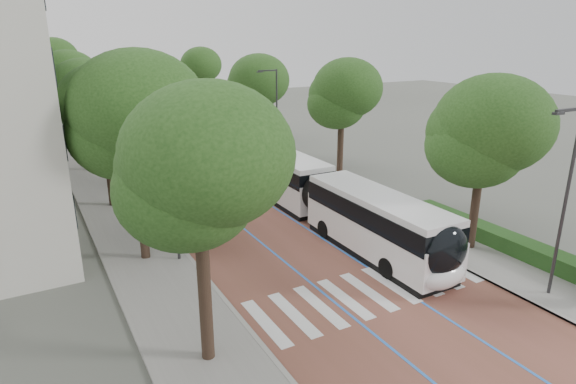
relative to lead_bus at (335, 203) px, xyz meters
name	(u,v)px	position (x,y,z in m)	size (l,w,h in m)	color
ground	(379,303)	(-2.95, -7.69, -1.63)	(160.00, 160.00, 0.00)	#51544C
road	(147,137)	(-2.95, 32.31, -1.62)	(11.00, 140.00, 0.02)	brown
sidewalk_left	(74,144)	(-10.45, 32.31, -1.57)	(4.00, 140.00, 0.12)	gray
sidewalk_right	(211,131)	(4.55, 32.31, -1.57)	(4.00, 140.00, 0.12)	gray
kerb_left	(94,142)	(-8.55, 32.31, -1.57)	(0.20, 140.00, 0.14)	gray
kerb_right	(196,132)	(2.65, 32.31, -1.57)	(0.20, 140.00, 0.14)	gray
zebra_crossing	(368,291)	(-2.75, -6.69, -1.60)	(10.55, 3.60, 0.01)	silver
lane_line_left	(133,138)	(-4.55, 32.31, -1.60)	(0.12, 126.00, 0.01)	blue
lane_line_right	(162,136)	(-1.35, 32.31, -1.60)	(0.12, 126.00, 0.01)	blue
hedge	(522,248)	(6.15, -7.69, -1.11)	(1.20, 14.00, 0.80)	#194417
streetlight_near	(565,189)	(3.67, -10.69, 3.19)	(1.82, 0.20, 8.00)	#313033
streetlight_far	(275,110)	(3.67, 14.31, 3.19)	(1.82, 0.20, 8.00)	#313033
lamp_post_left	(173,181)	(-9.05, 0.31, 2.49)	(0.14, 0.14, 8.00)	#313033
trees_left	(84,93)	(-10.45, 18.16, 4.95)	(6.23, 60.56, 10.00)	black
trees_right	(294,93)	(4.75, 12.96, 4.68)	(5.71, 47.33, 8.93)	black
lead_bus	(335,203)	(0.00, 0.00, 0.00)	(2.73, 18.42, 3.20)	black
bus_queued_0	(227,148)	(-0.05, 16.07, 0.00)	(2.60, 12.41, 3.20)	white
bus_queued_1	(177,125)	(-0.47, 28.85, 0.00)	(3.21, 12.52, 3.20)	white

